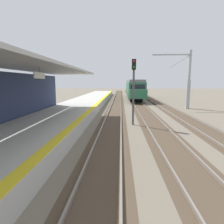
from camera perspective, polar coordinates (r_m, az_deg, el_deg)
The scene contains 7 objects.
station_platform at distance 16.42m, azimuth -15.38°, elevation -1.76°, with size 5.00×80.00×0.91m.
track_pair_nearest_platform at distance 19.63m, azimuth 0.68°, elevation -0.90°, with size 2.34×120.00×0.16m.
track_pair_middle at distance 19.80m, azimuth 10.56°, elevation -0.97°, with size 2.34×120.00×0.16m.
track_pair_far_side at distance 20.54m, azimuth 20.00°, elevation -1.00°, with size 2.34×120.00×0.16m.
approaching_train at distance 39.62m, azimuth 6.73°, elevation 7.14°, with size 2.93×19.60×4.76m.
rail_signal_post at distance 15.06m, azimuth 6.56°, elevation 8.07°, with size 0.32×0.34×5.20m.
catenary_pylon_far_side at distance 26.46m, azimuth 21.65°, elevation 8.76°, with size 5.00×0.40×7.50m.
Camera 1 is at (2.60, 0.68, 3.43)m, focal length 30.12 mm.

